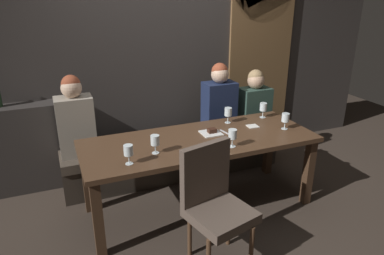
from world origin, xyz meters
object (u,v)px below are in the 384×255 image
Objects in this scene: dining_table at (200,147)px; wine_glass_far_left at (286,118)px; diner_far_end at (255,102)px; wine_glass_center_front at (228,113)px; dessert_plate at (211,132)px; chair_near_side at (214,199)px; diner_bearded at (219,101)px; diner_redhead at (75,118)px; fork_on_table at (226,132)px; wine_glass_end_left at (233,135)px; wine_glass_near_left at (263,108)px; wine_glass_end_right at (128,151)px; wine_glass_near_right at (155,141)px; banquette_bench at (175,157)px.

wine_glass_far_left is at bearing -6.04° from dining_table.
diner_far_end is 0.69m from wine_glass_center_front.
dessert_plate is (-0.85, -0.60, -0.04)m from diner_far_end.
diner_bearded is (0.74, 1.41, 0.29)m from chair_near_side.
diner_redhead is 1.59m from diner_bearded.
fork_on_table is at bearing 57.47° from chair_near_side.
diner_bearded reaches higher than wine_glass_center_front.
chair_near_side is 0.67m from wine_glass_end_left.
wine_glass_center_front is (0.44, 0.28, 0.20)m from dining_table.
wine_glass_near_left is (1.07, 1.00, 0.29)m from chair_near_side.
wine_glass_end_left is (0.19, -0.27, 0.20)m from dining_table.
wine_glass_end_left is 0.35m from fork_on_table.
wine_glass_end_right is 0.96× the size of fork_on_table.
chair_near_side is 0.89m from dessert_plate.
wine_glass_near_right is at bearing -160.93° from dessert_plate.
chair_near_side is 5.16× the size of dessert_plate.
wine_glass_far_left is 0.76m from dessert_plate.
wine_glass_end_right is at bearing -156.27° from wine_glass_near_right.
dessert_plate is (0.15, 0.08, 0.10)m from dining_table.
wine_glass_far_left is at bearing -13.09° from dessert_plate.
banquette_bench is 1.34m from wine_glass_far_left.
wine_glass_far_left is at bearing 2.02° from wine_glass_near_right.
dining_table is 0.54m from wine_glass_near_right.
diner_far_end is 3.83× the size of dessert_plate.
chair_near_side is at bearing -41.29° from wine_glass_end_right.
dining_table is at bearing 16.57° from wine_glass_near_right.
diner_redhead is 1.14× the size of diner_far_end.
chair_near_side is 5.98× the size of wine_glass_near_left.
diner_far_end is 1.25m from wine_glass_end_left.
wine_glass_near_left reaches higher than banquette_bench.
wine_glass_near_left is 0.96× the size of fork_on_table.
dining_table is 3.03× the size of diner_far_end.
wine_glass_near_left is 0.86× the size of dessert_plate.
dining_table is 11.58× the size of dessert_plate.
dessert_plate is (-0.72, -0.21, -0.10)m from wine_glass_near_left.
wine_glass_near_left is at bearing 39.33° from wine_glass_end_left.
wine_glass_near_left is at bearing 17.45° from wine_glass_near_right.
wine_glass_end_right is 0.95m from dessert_plate.
diner_redhead is 1.04m from wine_glass_near_right.
dessert_plate is at bearing -164.00° from wine_glass_near_left.
diner_far_end is at bearing 28.81° from wine_glass_near_right.
wine_glass_center_front reaches higher than fork_on_table.
diner_far_end is 4.43× the size of wine_glass_end_left.
wine_glass_end_right is (-0.53, 0.47, 0.30)m from chair_near_side.
diner_bearded reaches higher than diner_far_end.
diner_far_end reaches higher than banquette_bench.
diner_far_end reaches higher than wine_glass_end_left.
diner_bearded is at bearing 113.84° from wine_glass_far_left.
wine_glass_end_right is (-1.74, -0.93, 0.06)m from diner_far_end.
wine_glass_end_right is (-1.17, -0.53, 0.00)m from wine_glass_center_front.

